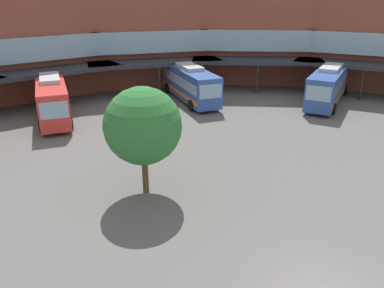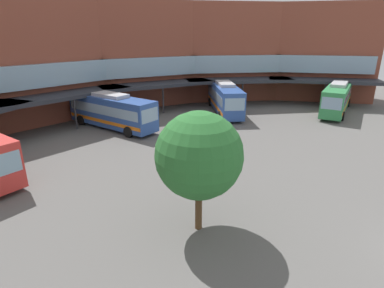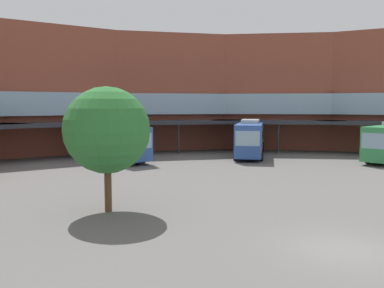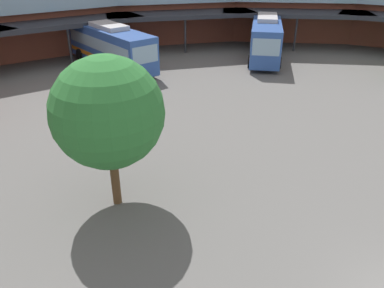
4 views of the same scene
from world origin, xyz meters
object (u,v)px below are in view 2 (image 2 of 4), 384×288
bus_0 (112,111)px  bus_2 (337,97)px  bus_4 (225,97)px  plaza_tree (199,156)px

bus_0 → bus_2: (19.94, -19.58, 0.03)m
bus_2 → bus_4: 14.35m
plaza_tree → bus_2: bearing=-4.8°
bus_4 → plaza_tree: bearing=-13.7°
plaza_tree → bus_0: bearing=56.8°
bus_0 → bus_2: bearing=50.4°
bus_0 → plaza_tree: bearing=-28.3°
bus_0 → plaza_tree: plaza_tree is taller
bus_0 → plaza_tree: (-11.10, -16.98, 2.23)m
bus_2 → bus_0: bearing=-45.8°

